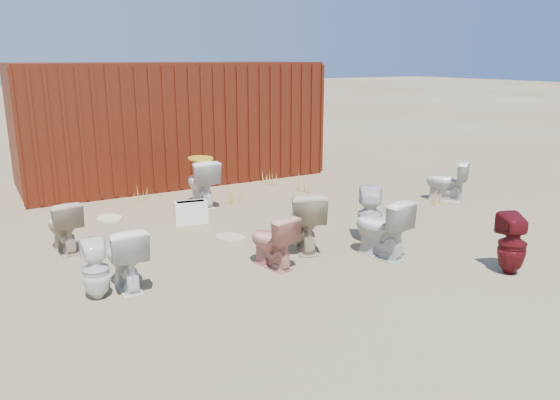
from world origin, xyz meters
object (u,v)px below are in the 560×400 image
toilet_front_c (381,227)px  toilet_front_maroon (512,244)px  toilet_back_e (370,215)px  loose_tank (191,212)px  shipping_container (170,121)px  toilet_front_e (446,181)px  toilet_back_beige_left (63,226)px  toilet_front_a (125,257)px  toilet_back_yellowlid (202,183)px  toilet_back_beige_right (305,220)px  toilet_back_a (96,270)px  toilet_front_pink (272,241)px

toilet_front_c → toilet_front_maroon: bearing=117.5°
toilet_back_e → loose_tank: toilet_back_e is taller
shipping_container → toilet_front_e: bearing=-50.1°
toilet_front_maroon → toilet_back_beige_left: bearing=-16.7°
toilet_front_a → toilet_back_e: (3.37, -0.08, 0.02)m
toilet_back_yellowlid → toilet_back_e: bearing=118.1°
shipping_container → toilet_back_beige_right: size_ratio=7.38×
toilet_front_e → toilet_front_a: bearing=-24.0°
toilet_back_beige_left → toilet_back_beige_right: 3.19m
toilet_back_e → toilet_back_beige_right: bearing=29.3°
shipping_container → toilet_back_e: 5.51m
shipping_container → toilet_front_a: shipping_container is taller
toilet_front_c → loose_tank: toilet_front_c is taller
toilet_back_e → toilet_front_maroon: bearing=149.4°
toilet_front_c → toilet_back_e: (0.27, 0.56, -0.01)m
toilet_front_c → toilet_back_beige_left: size_ratio=1.12×
toilet_back_a → toilet_back_beige_left: (-0.05, 1.73, 0.02)m
toilet_front_maroon → toilet_back_e: bearing=-47.5°
toilet_front_pink → toilet_back_beige_right: 0.76m
toilet_front_c → toilet_back_yellowlid: bearing=-84.0°
toilet_back_a → toilet_back_beige_right: 2.75m
toilet_front_c → toilet_back_beige_right: 1.00m
toilet_front_a → loose_tank: (1.51, 1.96, -0.19)m
toilet_front_a → toilet_back_beige_right: size_ratio=0.90×
toilet_front_e → toilet_back_a: 6.41m
toilet_front_c → toilet_front_pink: bearing=-26.2°
toilet_front_c → toilet_front_e: (2.86, 1.62, -0.03)m
toilet_front_a → toilet_front_e: toilet_front_a is taller
toilet_back_beige_right → toilet_back_yellowlid: toilet_back_yellowlid is taller
shipping_container → toilet_back_yellowlid: shipping_container is taller
toilet_back_a → toilet_back_e: toilet_back_e is taller
toilet_front_e → loose_tank: toilet_front_e is taller
toilet_back_e → toilet_front_pink: bearing=44.2°
toilet_back_a → toilet_back_beige_left: toilet_back_beige_left is taller
toilet_front_a → loose_tank: toilet_front_a is taller
toilet_back_a → toilet_back_beige_left: bearing=-82.4°
toilet_back_a → toilet_back_beige_right: (2.74, 0.19, 0.08)m
toilet_front_pink → loose_tank: (-0.21, 2.21, -0.16)m
shipping_container → toilet_back_e: size_ratio=7.86×
toilet_front_c → toilet_back_e: size_ratio=1.02×
toilet_front_pink → toilet_back_a: (-2.06, 0.14, -0.01)m
toilet_front_pink → toilet_front_c: (1.39, -0.38, 0.05)m
toilet_front_c → toilet_back_beige_right: size_ratio=0.96×
toilet_front_e → toilet_back_yellowlid: bearing=-58.6°
toilet_back_yellowlid → toilet_front_e: bearing=158.3°
toilet_front_c → toilet_front_maroon: size_ratio=1.06×
toilet_back_beige_left → toilet_back_beige_right: toilet_back_beige_right is taller
toilet_front_e → toilet_back_beige_left: toilet_front_e is taller
toilet_back_beige_right → toilet_front_e: bearing=-144.8°
toilet_front_pink → toilet_front_a: bearing=-20.2°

